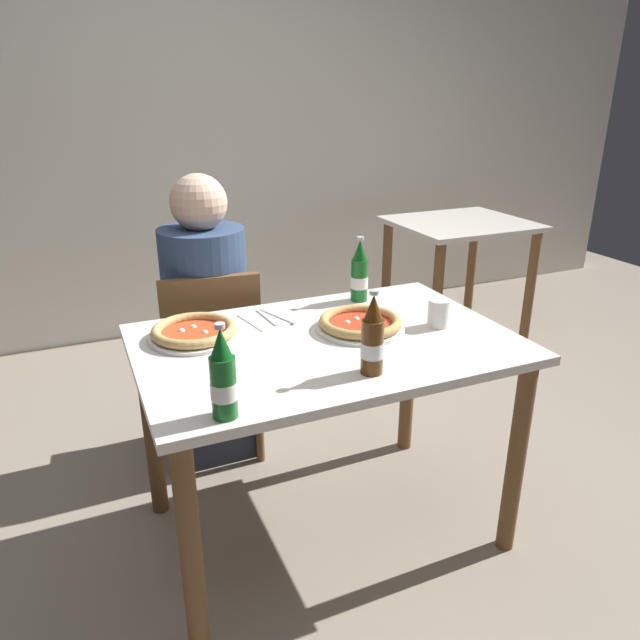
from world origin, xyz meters
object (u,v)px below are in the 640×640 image
object	(u,v)px
dining_table_background	(459,247)
beer_bottle_center	(359,274)
dining_table_main	(326,371)
chair_behind_table	(211,355)
beer_bottle_right	(223,379)
napkin_with_cutlery	(272,318)
paper_cup	(439,313)
diner_seated	(208,328)
pizza_margherita_near	(194,332)
pizza_marinara_far	(360,324)
beer_bottle_left	(372,339)

from	to	relation	value
dining_table_background	beer_bottle_center	distance (m)	1.63
beer_bottle_center	dining_table_main	bearing A→B (deg)	-132.09
chair_behind_table	dining_table_background	distance (m)	1.89
beer_bottle_right	napkin_with_cutlery	size ratio (longest dim) A/B	1.17
napkin_with_cutlery	paper_cup	world-z (taller)	paper_cup
diner_seated	paper_cup	distance (m)	0.97
dining_table_background	napkin_with_cutlery	world-z (taller)	napkin_with_cutlery
dining_table_main	beer_bottle_right	world-z (taller)	beer_bottle_right
beer_bottle_right	chair_behind_table	bearing A→B (deg)	79.51
pizza_margherita_near	chair_behind_table	bearing A→B (deg)	72.01
diner_seated	beer_bottle_right	size ratio (longest dim) A/B	4.89
chair_behind_table	paper_cup	world-z (taller)	chair_behind_table
dining_table_main	dining_table_background	distance (m)	2.01
diner_seated	napkin_with_cutlery	bearing A→B (deg)	-70.76
chair_behind_table	pizza_marinara_far	bearing A→B (deg)	129.14
napkin_with_cutlery	paper_cup	xyz separation A→B (m)	(0.49, -0.29, 0.04)
dining_table_main	chair_behind_table	size ratio (longest dim) A/B	1.41
dining_table_main	chair_behind_table	xyz separation A→B (m)	(-0.25, 0.61, -0.15)
pizza_margherita_near	pizza_marinara_far	size ratio (longest dim) A/B	0.98
dining_table_main	beer_bottle_center	distance (m)	0.46
dining_table_background	napkin_with_cutlery	bearing A→B (deg)	-145.71
beer_bottle_right	paper_cup	size ratio (longest dim) A/B	2.60
dining_table_background	napkin_with_cutlery	distance (m)	1.94
chair_behind_table	pizza_margherita_near	distance (m)	0.53
diner_seated	paper_cup	world-z (taller)	diner_seated
dining_table_background	napkin_with_cutlery	size ratio (longest dim) A/B	3.81
dining_table_background	paper_cup	bearing A→B (deg)	-128.60
pizza_margherita_near	beer_bottle_right	size ratio (longest dim) A/B	1.19
pizza_margherita_near	dining_table_main	bearing A→B (deg)	-25.33
beer_bottle_center	pizza_margherita_near	bearing A→B (deg)	-169.93
diner_seated	pizza_marinara_far	bearing A→B (deg)	-58.60
paper_cup	chair_behind_table	bearing A→B (deg)	134.46
pizza_margherita_near	pizza_marinara_far	xyz separation A→B (m)	(0.53, -0.15, -0.00)
diner_seated	beer_bottle_center	bearing A→B (deg)	-35.24
diner_seated	pizza_marinara_far	distance (m)	0.76
paper_cup	dining_table_main	bearing A→B (deg)	173.51
dining_table_main	pizza_marinara_far	xyz separation A→B (m)	(0.14, 0.03, 0.14)
dining_table_main	beer_bottle_center	world-z (taller)	beer_bottle_center
paper_cup	pizza_marinara_far	bearing A→B (deg)	162.66
dining_table_main	napkin_with_cutlery	size ratio (longest dim) A/B	5.71
pizza_margherita_near	pizza_marinara_far	bearing A→B (deg)	-15.71
diner_seated	napkin_with_cutlery	distance (m)	0.47
chair_behind_table	beer_bottle_right	bearing A→B (deg)	84.65
dining_table_main	pizza_margherita_near	bearing A→B (deg)	154.67
dining_table_background	beer_bottle_left	world-z (taller)	beer_bottle_left
pizza_marinara_far	paper_cup	bearing A→B (deg)	-17.34
pizza_margherita_near	paper_cup	xyz separation A→B (m)	(0.78, -0.23, 0.03)
beer_bottle_right	paper_cup	bearing A→B (deg)	19.64
pizza_marinara_far	beer_bottle_right	world-z (taller)	beer_bottle_right
pizza_marinara_far	napkin_with_cutlery	bearing A→B (deg)	138.02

